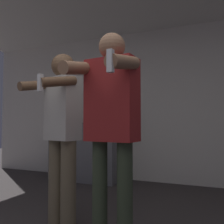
% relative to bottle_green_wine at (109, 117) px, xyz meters
% --- Properties ---
extents(wall_back, '(7.00, 0.06, 2.55)m').
position_rel_bottle_green_wine_xyz_m(wall_back, '(0.80, 0.34, 0.21)').
color(wall_back, silver).
rests_on(wall_back, ground_plane).
extents(counter, '(1.22, 0.59, 0.97)m').
position_rel_bottle_green_wine_xyz_m(counter, '(-0.44, 0.03, -0.58)').
color(counter, slate).
rests_on(counter, ground_plane).
extents(bottle_green_wine, '(0.07, 0.07, 0.25)m').
position_rel_bottle_green_wine_xyz_m(bottle_green_wine, '(0.00, 0.00, 0.00)').
color(bottle_green_wine, black).
rests_on(bottle_green_wine, counter).
extents(bottle_brown_liquor, '(0.09, 0.09, 0.26)m').
position_rel_bottle_green_wine_xyz_m(bottle_brown_liquor, '(-0.63, -0.00, -0.01)').
color(bottle_brown_liquor, silver).
rests_on(bottle_brown_liquor, counter).
extents(bottle_dark_rum, '(0.06, 0.06, 0.27)m').
position_rel_bottle_green_wine_xyz_m(bottle_dark_rum, '(-0.23, -0.00, 0.01)').
color(bottle_dark_rum, '#563314').
rests_on(bottle_dark_rum, counter).
extents(bottle_tall_gin, '(0.08, 0.08, 0.27)m').
position_rel_bottle_green_wine_xyz_m(bottle_tall_gin, '(-0.85, -0.00, 0.00)').
color(bottle_tall_gin, '#563314').
rests_on(bottle_tall_gin, counter).
extents(bottle_amber_bourbon, '(0.08, 0.08, 0.27)m').
position_rel_bottle_green_wine_xyz_m(bottle_amber_bourbon, '(-0.43, 0.00, 0.00)').
color(bottle_amber_bourbon, silver).
rests_on(bottle_amber_bourbon, counter).
extents(person_woman_foreground, '(0.50, 0.51, 1.65)m').
position_rel_bottle_green_wine_xyz_m(person_woman_foreground, '(0.93, -2.09, -0.06)').
color(person_woman_foreground, '#38422D').
rests_on(person_woman_foreground, ground_plane).
extents(person_man_side, '(0.49, 0.56, 1.63)m').
position_rel_bottle_green_wine_xyz_m(person_man_side, '(0.29, -1.80, -0.16)').
color(person_man_side, '#75664C').
rests_on(person_man_side, ground_plane).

